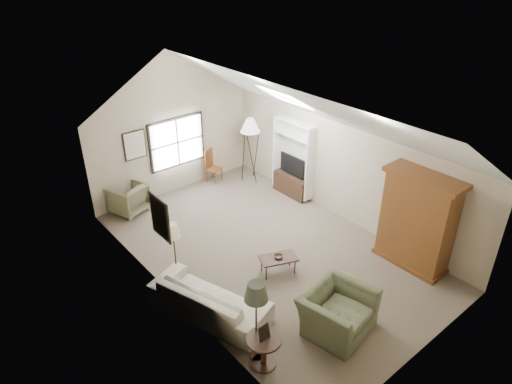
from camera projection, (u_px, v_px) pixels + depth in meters
room_shell at (269, 121)px, 9.16m from camera, size 5.01×8.01×4.00m
window at (177, 142)px, 12.73m from camera, size 1.72×0.08×1.42m
skylight at (285, 97)px, 10.49m from camera, size 0.80×1.20×0.52m
wall_art at (147, 180)px, 10.12m from camera, size 1.97×3.71×0.88m
armoire at (417, 221)px, 9.79m from camera, size 0.60×1.50×2.20m
tv_alcove at (293, 158)px, 12.54m from camera, size 0.32×1.30×2.10m
media_console at (292, 185)px, 12.94m from camera, size 0.34×1.18×0.60m
tv_panel at (292, 165)px, 12.64m from camera, size 0.05×0.90×0.55m
sofa at (209, 299)px, 8.74m from camera, size 1.64×2.56×0.70m
armchair_near at (337, 311)px, 8.37m from camera, size 1.46×1.33×0.83m
armchair_far at (128, 199)px, 12.07m from camera, size 1.09×1.10×0.79m
coffee_table at (278, 265)px, 9.90m from camera, size 0.91×0.71×0.41m
bowl at (279, 256)px, 9.79m from camera, size 0.25×0.25×0.05m
side_table at (264, 351)px, 7.69m from camera, size 0.76×0.76×0.60m
side_chair at (214, 166)px, 13.59m from camera, size 0.50×0.50×0.99m
tripod_lamp at (250, 150)px, 13.40m from camera, size 0.58×0.58×2.00m
dark_lamp at (256, 321)px, 7.57m from camera, size 0.50×0.50×1.67m
tan_lamp at (175, 254)px, 9.36m from camera, size 0.38×0.38×1.50m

